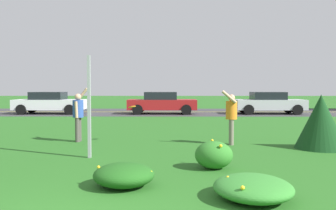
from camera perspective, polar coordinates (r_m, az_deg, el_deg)
The scene contains 14 objects.
ground_plane at distance 14.72m, azimuth -4.53°, elevation -4.03°, with size 120.00×120.00×0.00m, color #26601E.
highway_strip at distance 25.58m, azimuth -2.44°, elevation -1.11°, with size 120.00×8.06×0.01m, color #38383A.
highway_center_stripe at distance 25.58m, azimuth -2.44°, elevation -1.09°, with size 120.00×0.16×0.00m, color yellow.
daylily_clump_near_camera at distance 7.86m, azimuth 7.29°, elevation -7.86°, with size 0.82×0.77×0.59m.
daylily_clump_mid_center at distance 6.50m, azimuth -7.01°, elevation -10.95°, with size 1.08×1.07×0.41m.
daylily_clump_front_left at distance 5.93m, azimuth 13.34°, elevation -12.64°, with size 1.24×1.36×0.36m.
sign_post_near_path at distance 9.09m, azimuth -12.41°, elevation -0.28°, with size 0.07×0.10×2.54m.
evergreen_shrub_side at distance 11.12m, azimuth 23.08°, elevation -2.44°, with size 1.43×1.43×1.55m, color #143D19.
person_thrower_blue_shirt at distance 11.90m, azimuth -14.07°, elevation -1.23°, with size 0.46×0.51×1.74m.
person_catcher_orange_shirt at distance 11.12m, azimuth 10.01°, elevation -1.51°, with size 0.50×0.51×1.67m.
frisbee_orange at distance 11.53m, azimuth -5.73°, elevation -0.29°, with size 0.25×0.24×0.10m.
car_white_center_left at distance 25.01m, azimuth -18.29°, elevation 0.35°, with size 4.50×2.00×1.45m.
car_red_center_right at distance 23.70m, azimuth -0.98°, elevation 0.37°, with size 4.50×2.00×1.45m.
car_silver_rightmost at distance 24.57m, azimuth 15.73°, elevation 0.35°, with size 4.50×2.00×1.45m.
Camera 1 is at (1.25, -3.63, 1.75)m, focal length 38.40 mm.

